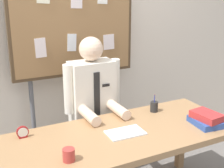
{
  "coord_description": "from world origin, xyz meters",
  "views": [
    {
      "loc": [
        -1.07,
        -1.92,
        1.84
      ],
      "look_at": [
        0.0,
        0.18,
        1.09
      ],
      "focal_mm": 49.85,
      "sensor_mm": 36.0,
      "label": 1
    }
  ],
  "objects_px": {
    "open_notebook": "(125,133)",
    "pen_holder": "(154,107)",
    "person": "(93,116)",
    "desk_clock": "(23,133)",
    "book_stack": "(206,119)",
    "desk": "(122,142)",
    "bulletin_board": "(74,23)",
    "coffee_mug": "(69,155)"
  },
  "relations": [
    {
      "from": "open_notebook",
      "to": "desk_clock",
      "type": "xyz_separation_m",
      "value": [
        -0.72,
        0.29,
        0.03
      ]
    },
    {
      "from": "desk",
      "to": "bulletin_board",
      "type": "distance_m",
      "value": 1.3
    },
    {
      "from": "open_notebook",
      "to": "pen_holder",
      "type": "xyz_separation_m",
      "value": [
        0.45,
        0.27,
        0.04
      ]
    },
    {
      "from": "person",
      "to": "book_stack",
      "type": "distance_m",
      "value": 1.03
    },
    {
      "from": "desk",
      "to": "open_notebook",
      "type": "relative_size",
      "value": 6.5
    },
    {
      "from": "person",
      "to": "desk_clock",
      "type": "relative_size",
      "value": 15.54
    },
    {
      "from": "desk",
      "to": "desk_clock",
      "type": "height_order",
      "value": "desk_clock"
    },
    {
      "from": "bulletin_board",
      "to": "desk",
      "type": "bearing_deg",
      "value": -90.0
    },
    {
      "from": "open_notebook",
      "to": "desk_clock",
      "type": "height_order",
      "value": "desk_clock"
    },
    {
      "from": "coffee_mug",
      "to": "pen_holder",
      "type": "xyz_separation_m",
      "value": [
        0.97,
        0.44,
        0.01
      ]
    },
    {
      "from": "person",
      "to": "bulletin_board",
      "type": "height_order",
      "value": "bulletin_board"
    },
    {
      "from": "desk_clock",
      "to": "pen_holder",
      "type": "height_order",
      "value": "pen_holder"
    },
    {
      "from": "bulletin_board",
      "to": "coffee_mug",
      "type": "distance_m",
      "value": 1.48
    },
    {
      "from": "bulletin_board",
      "to": "open_notebook",
      "type": "distance_m",
      "value": 1.26
    },
    {
      "from": "bulletin_board",
      "to": "person",
      "type": "bearing_deg",
      "value": -90.0
    },
    {
      "from": "coffee_mug",
      "to": "pen_holder",
      "type": "height_order",
      "value": "pen_holder"
    },
    {
      "from": "desk",
      "to": "bulletin_board",
      "type": "bearing_deg",
      "value": 90.0
    },
    {
      "from": "desk",
      "to": "pen_holder",
      "type": "distance_m",
      "value": 0.54
    },
    {
      "from": "bulletin_board",
      "to": "coffee_mug",
      "type": "relative_size",
      "value": 24.03
    },
    {
      "from": "open_notebook",
      "to": "desk_clock",
      "type": "bearing_deg",
      "value": 157.8
    },
    {
      "from": "pen_holder",
      "to": "coffee_mug",
      "type": "bearing_deg",
      "value": -155.53
    },
    {
      "from": "bulletin_board",
      "to": "book_stack",
      "type": "xyz_separation_m",
      "value": [
        0.68,
        -1.18,
        -0.7
      ]
    },
    {
      "from": "coffee_mug",
      "to": "pen_holder",
      "type": "relative_size",
      "value": 0.54
    },
    {
      "from": "desk",
      "to": "open_notebook",
      "type": "bearing_deg",
      "value": -49.94
    },
    {
      "from": "person",
      "to": "bulletin_board",
      "type": "xyz_separation_m",
      "value": [
        0.0,
        0.42,
        0.83
      ]
    },
    {
      "from": "book_stack",
      "to": "desk",
      "type": "bearing_deg",
      "value": 164.91
    },
    {
      "from": "open_notebook",
      "to": "desk_clock",
      "type": "distance_m",
      "value": 0.78
    },
    {
      "from": "book_stack",
      "to": "desk_clock",
      "type": "bearing_deg",
      "value": 161.71
    },
    {
      "from": "coffee_mug",
      "to": "open_notebook",
      "type": "bearing_deg",
      "value": 18.62
    },
    {
      "from": "book_stack",
      "to": "person",
      "type": "bearing_deg",
      "value": 132.04
    },
    {
      "from": "book_stack",
      "to": "coffee_mug",
      "type": "height_order",
      "value": "book_stack"
    },
    {
      "from": "desk_clock",
      "to": "person",
      "type": "bearing_deg",
      "value": 23.01
    },
    {
      "from": "coffee_mug",
      "to": "desk",
      "type": "bearing_deg",
      "value": 21.19
    },
    {
      "from": "book_stack",
      "to": "pen_holder",
      "type": "relative_size",
      "value": 1.72
    },
    {
      "from": "person",
      "to": "book_stack",
      "type": "xyz_separation_m",
      "value": [
        0.68,
        -0.76,
        0.13
      ]
    },
    {
      "from": "person",
      "to": "bulletin_board",
      "type": "relative_size",
      "value": 0.68
    },
    {
      "from": "desk_clock",
      "to": "coffee_mug",
      "type": "distance_m",
      "value": 0.51
    },
    {
      "from": "open_notebook",
      "to": "pen_holder",
      "type": "height_order",
      "value": "pen_holder"
    },
    {
      "from": "bulletin_board",
      "to": "pen_holder",
      "type": "relative_size",
      "value": 13.01
    },
    {
      "from": "bulletin_board",
      "to": "open_notebook",
      "type": "height_order",
      "value": "bulletin_board"
    },
    {
      "from": "coffee_mug",
      "to": "pen_holder",
      "type": "distance_m",
      "value": 1.07
    },
    {
      "from": "bulletin_board",
      "to": "book_stack",
      "type": "relative_size",
      "value": 7.58
    }
  ]
}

